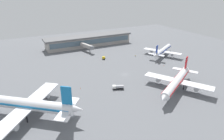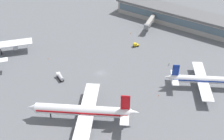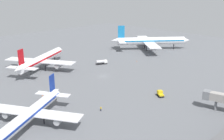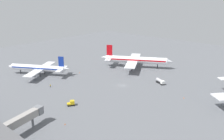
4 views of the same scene
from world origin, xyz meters
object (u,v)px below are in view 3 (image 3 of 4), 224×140
object	(u,v)px
airplane_taxiing	(150,41)
airplane_distant	(31,113)
airplane_at_gate	(41,59)
safety_cone_mid_apron	(137,61)
safety_cone_far_side	(203,96)
baggage_tug	(160,94)
fuel_truck	(102,62)
ground_crew_worker	(101,109)
safety_cone_near_gate	(42,95)

from	to	relation	value
airplane_taxiing	airplane_distant	size ratio (longest dim) A/B	1.28
airplane_at_gate	airplane_distant	distance (m)	61.85
airplane_distant	safety_cone_mid_apron	distance (m)	85.80
airplane_distant	safety_cone_mid_apron	xyz separation A→B (m)	(81.73, 25.78, -4.14)
airplane_at_gate	safety_cone_far_side	bearing A→B (deg)	-102.14
airplane_taxiing	baggage_tug	xyz separation A→B (m)	(-63.89, -53.82, -5.03)
safety_cone_mid_apron	fuel_truck	bearing A→B (deg)	151.85
fuel_truck	airplane_at_gate	bearing A→B (deg)	176.52
airplane_distant	airplane_taxiing	bearing A→B (deg)	168.96
airplane_distant	ground_crew_worker	bearing A→B (deg)	130.99
fuel_truck	ground_crew_worker	distance (m)	59.33
safety_cone_far_side	airplane_distant	bearing A→B (deg)	155.63
safety_cone_near_gate	safety_cone_mid_apron	size ratio (longest dim) A/B	1.00
airplane_distant	safety_cone_far_side	world-z (taller)	airplane_distant
baggage_tug	safety_cone_near_gate	bearing A→B (deg)	78.36
ground_crew_worker	safety_cone_far_side	bearing A→B (deg)	143.96
baggage_tug	fuel_truck	bearing A→B (deg)	17.63
ground_crew_worker	safety_cone_mid_apron	world-z (taller)	ground_crew_worker
airplane_distant	safety_cone_far_side	bearing A→B (deg)	125.25
airplane_at_gate	safety_cone_far_side	distance (m)	82.84
safety_cone_mid_apron	safety_cone_far_side	xyz separation A→B (m)	(-22.21, -52.74, 0.00)
safety_cone_far_side	fuel_truck	bearing A→B (deg)	87.02
fuel_truck	safety_cone_near_gate	world-z (taller)	fuel_truck
safety_cone_mid_apron	safety_cone_far_side	size ratio (longest dim) A/B	1.00
baggage_tug	safety_cone_far_side	xyz separation A→B (m)	(11.34, -12.46, -0.86)
airplane_taxiing	safety_cone_far_side	distance (m)	84.79
safety_cone_near_gate	safety_cone_far_side	distance (m)	64.12
fuel_truck	safety_cone_near_gate	xyz separation A→B (m)	(-47.79, -16.74, -1.09)
airplane_at_gate	ground_crew_worker	size ratio (longest dim) A/B	25.92
fuel_truck	safety_cone_far_side	world-z (taller)	fuel_truck
airplane_taxiing	fuel_truck	size ratio (longest dim) A/B	7.14
airplane_taxiing	ground_crew_worker	distance (m)	101.30
airplane_at_gate	airplane_distant	size ratio (longest dim) A/B	1.20
baggage_tug	airplane_distant	bearing A→B (deg)	107.04
airplane_taxiing	safety_cone_mid_apron	world-z (taller)	airplane_taxiing
baggage_tug	safety_cone_mid_apron	world-z (taller)	baggage_tug
safety_cone_far_side	safety_cone_mid_apron	bearing A→B (deg)	67.16
airplane_at_gate	safety_cone_mid_apron	distance (m)	54.56
airplane_taxiing	airplane_at_gate	bearing A→B (deg)	-149.72
airplane_at_gate	baggage_tug	xyz separation A→B (m)	(14.20, -66.18, -4.15)
airplane_at_gate	safety_cone_mid_apron	xyz separation A→B (m)	(47.76, -25.90, -5.00)
airplane_distant	fuel_truck	distance (m)	72.40
airplane_at_gate	safety_cone_mid_apron	world-z (taller)	airplane_at_gate
airplane_at_gate	airplane_distant	world-z (taller)	airplane_at_gate
airplane_taxiing	safety_cone_mid_apron	xyz separation A→B (m)	(-30.33, -13.54, -5.89)
safety_cone_near_gate	safety_cone_mid_apron	xyz separation A→B (m)	(66.73, 6.60, 0.00)
safety_cone_near_gate	safety_cone_far_side	xyz separation A→B (m)	(44.52, -46.14, 0.00)
safety_cone_near_gate	airplane_distant	bearing A→B (deg)	-128.04
airplane_distant	safety_cone_near_gate	size ratio (longest dim) A/B	60.33
airplane_at_gate	fuel_truck	xyz separation A→B (m)	(28.82, -15.76, -3.92)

